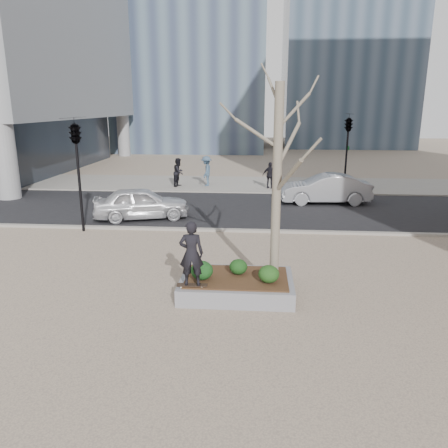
# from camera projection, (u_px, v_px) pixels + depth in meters

# --- Properties ---
(ground) EXTENTS (120.00, 120.00, 0.00)m
(ground) POSITION_uv_depth(u_px,v_px,m) (200.00, 292.00, 11.88)
(ground) COLOR tan
(ground) RESTS_ON ground
(street) EXTENTS (60.00, 8.00, 0.02)m
(street) POSITION_uv_depth(u_px,v_px,m) (227.00, 209.00, 21.49)
(street) COLOR black
(street) RESTS_ON ground
(far_sidewalk) EXTENTS (60.00, 6.00, 0.02)m
(far_sidewalk) POSITION_uv_depth(u_px,v_px,m) (235.00, 184.00, 28.23)
(far_sidewalk) COLOR gray
(far_sidewalk) RESTS_ON ground
(planter) EXTENTS (3.00, 2.00, 0.45)m
(planter) POSITION_uv_depth(u_px,v_px,m) (237.00, 286.00, 11.74)
(planter) COLOR gray
(planter) RESTS_ON ground
(planter_mulch) EXTENTS (2.70, 1.70, 0.04)m
(planter_mulch) POSITION_uv_depth(u_px,v_px,m) (237.00, 277.00, 11.68)
(planter_mulch) COLOR #382314
(planter_mulch) RESTS_ON planter
(sycamore_tree) EXTENTS (2.80, 2.80, 6.60)m
(sycamore_tree) POSITION_uv_depth(u_px,v_px,m) (278.00, 152.00, 11.02)
(sycamore_tree) COLOR gray
(sycamore_tree) RESTS_ON planter_mulch
(shrub_left) EXTENTS (0.59, 0.59, 0.50)m
(shrub_left) POSITION_uv_depth(u_px,v_px,m) (202.00, 270.00, 11.43)
(shrub_left) COLOR #113715
(shrub_left) RESTS_ON planter_mulch
(shrub_middle) EXTENTS (0.49, 0.49, 0.41)m
(shrub_middle) POSITION_uv_depth(u_px,v_px,m) (238.00, 267.00, 11.81)
(shrub_middle) COLOR #133511
(shrub_middle) RESTS_ON planter_mulch
(shrub_right) EXTENTS (0.54, 0.54, 0.46)m
(shrub_right) POSITION_uv_depth(u_px,v_px,m) (269.00, 274.00, 11.24)
(shrub_right) COLOR #143F14
(shrub_right) RESTS_ON planter_mulch
(skateboard) EXTENTS (0.79, 0.23, 0.08)m
(skateboard) POSITION_uv_depth(u_px,v_px,m) (192.00, 286.00, 11.08)
(skateboard) COLOR black
(skateboard) RESTS_ON planter
(skateboarder) EXTENTS (0.64, 0.44, 1.67)m
(skateboarder) POSITION_uv_depth(u_px,v_px,m) (191.00, 253.00, 10.85)
(skateboarder) COLOR black
(skateboarder) RESTS_ON skateboard
(police_car) EXTENTS (4.48, 2.79, 1.42)m
(police_car) POSITION_uv_depth(u_px,v_px,m) (141.00, 203.00, 19.37)
(police_car) COLOR silver
(police_car) RESTS_ON street
(car_silver) EXTENTS (4.66, 1.87, 1.50)m
(car_silver) POSITION_uv_depth(u_px,v_px,m) (325.00, 189.00, 22.46)
(car_silver) COLOR #A1A4A9
(car_silver) RESTS_ON street
(pedestrian_a) EXTENTS (0.87, 1.00, 1.75)m
(pedestrian_a) POSITION_uv_depth(u_px,v_px,m) (179.00, 172.00, 27.15)
(pedestrian_a) COLOR black
(pedestrian_a) RESTS_ON far_sidewalk
(pedestrian_b) EXTENTS (0.74, 1.23, 1.87)m
(pedestrian_b) POSITION_uv_depth(u_px,v_px,m) (206.00, 171.00, 27.28)
(pedestrian_b) COLOR #3A5269
(pedestrian_b) RESTS_ON far_sidewalk
(pedestrian_c) EXTENTS (1.00, 0.62, 1.59)m
(pedestrian_c) POSITION_uv_depth(u_px,v_px,m) (270.00, 175.00, 26.45)
(pedestrian_c) COLOR black
(pedestrian_c) RESTS_ON far_sidewalk
(traffic_light_near) EXTENTS (0.60, 2.48, 4.50)m
(traffic_light_near) POSITION_uv_depth(u_px,v_px,m) (79.00, 176.00, 17.09)
(traffic_light_near) COLOR black
(traffic_light_near) RESTS_ON ground
(traffic_light_far) EXTENTS (0.60, 2.48, 4.50)m
(traffic_light_far) POSITION_uv_depth(u_px,v_px,m) (346.00, 154.00, 24.83)
(traffic_light_far) COLOR black
(traffic_light_far) RESTS_ON ground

